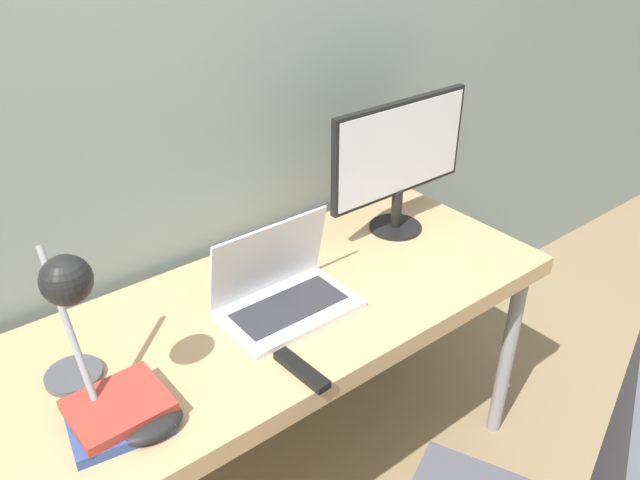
% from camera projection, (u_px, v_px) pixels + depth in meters
% --- Properties ---
extents(wall_back, '(8.00, 0.05, 2.60)m').
position_uv_depth(wall_back, '(197.00, 87.00, 1.80)').
color(wall_back, gray).
rests_on(wall_back, ground_plane).
extents(desk, '(1.62, 0.69, 0.78)m').
position_uv_depth(desk, '(285.00, 319.00, 1.82)').
color(desk, tan).
rests_on(desk, ground_plane).
extents(laptop, '(0.37, 0.24, 0.25)m').
position_uv_depth(laptop, '(282.00, 292.00, 1.74)').
color(laptop, silver).
rests_on(laptop, desk).
extents(monitor, '(0.55, 0.18, 0.45)m').
position_uv_depth(monitor, '(400.00, 156.00, 2.01)').
color(monitor, black).
rests_on(monitor, desk).
extents(desk_lamp, '(0.14, 0.29, 0.43)m').
position_uv_depth(desk_lamp, '(68.00, 306.00, 1.28)').
color(desk_lamp, '#4C4C51').
rests_on(desk_lamp, desk).
extents(book_stack, '(0.24, 0.22, 0.05)m').
position_uv_depth(book_stack, '(118.00, 412.00, 1.38)').
color(book_stack, '#334C8C').
rests_on(book_stack, desk).
extents(tv_remote, '(0.05, 0.17, 0.02)m').
position_uv_depth(tv_remote, '(302.00, 370.00, 1.52)').
color(tv_remote, black).
rests_on(tv_remote, desk).
extents(game_controller, '(0.14, 0.09, 0.04)m').
position_uv_depth(game_controller, '(152.00, 425.00, 1.36)').
color(game_controller, black).
rests_on(game_controller, desk).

